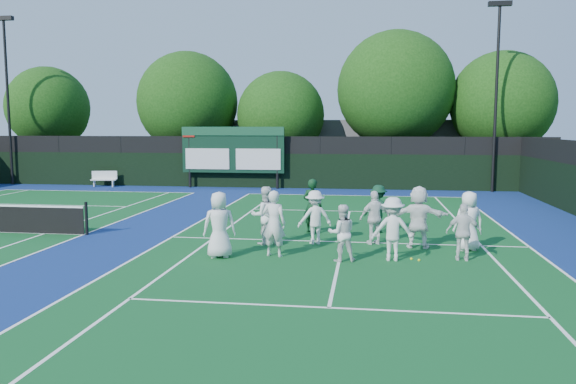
# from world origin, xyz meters

# --- Properties ---
(ground) EXTENTS (120.00, 120.00, 0.00)m
(ground) POSITION_xyz_m (0.00, 0.00, 0.00)
(ground) COLOR #17360E
(ground) RESTS_ON ground
(court_apron) EXTENTS (34.00, 32.00, 0.01)m
(court_apron) POSITION_xyz_m (-6.00, 1.00, 0.00)
(court_apron) COLOR navy
(court_apron) RESTS_ON ground
(near_court) EXTENTS (11.05, 23.85, 0.01)m
(near_court) POSITION_xyz_m (0.00, 1.00, 0.01)
(near_court) COLOR #105121
(near_court) RESTS_ON ground
(back_fence) EXTENTS (34.00, 0.08, 3.00)m
(back_fence) POSITION_xyz_m (-6.00, 16.00, 1.36)
(back_fence) COLOR black
(back_fence) RESTS_ON ground
(scoreboard) EXTENTS (6.00, 0.21, 3.55)m
(scoreboard) POSITION_xyz_m (-7.01, 15.59, 2.19)
(scoreboard) COLOR black
(scoreboard) RESTS_ON ground
(clubhouse) EXTENTS (18.00, 6.00, 4.00)m
(clubhouse) POSITION_xyz_m (-2.00, 24.00, 2.00)
(clubhouse) COLOR #5D5D62
(clubhouse) RESTS_ON ground
(light_pole_left) EXTENTS (1.20, 0.30, 10.12)m
(light_pole_left) POSITION_xyz_m (-21.00, 15.70, 6.30)
(light_pole_left) COLOR black
(light_pole_left) RESTS_ON ground
(light_pole_right) EXTENTS (1.20, 0.30, 10.12)m
(light_pole_right) POSITION_xyz_m (7.50, 15.70, 6.30)
(light_pole_right) COLOR black
(light_pole_right) RESTS_ON ground
(bench) EXTENTS (1.52, 0.71, 0.93)m
(bench) POSITION_xyz_m (-14.83, 15.37, 0.50)
(bench) COLOR white
(bench) RESTS_ON ground
(tree_a) EXTENTS (5.45, 5.45, 7.57)m
(tree_a) POSITION_xyz_m (-20.55, 19.58, 4.70)
(tree_a) COLOR black
(tree_a) RESTS_ON ground
(tree_b) EXTENTS (6.50, 6.50, 8.39)m
(tree_b) POSITION_xyz_m (-10.78, 19.58, 4.97)
(tree_b) COLOR black
(tree_b) RESTS_ON ground
(tree_c) EXTENTS (5.55, 5.55, 7.05)m
(tree_c) POSITION_xyz_m (-4.65, 19.58, 4.13)
(tree_c) COLOR black
(tree_c) RESTS_ON ground
(tree_d) EXTENTS (7.17, 7.17, 9.42)m
(tree_d) POSITION_xyz_m (2.51, 19.58, 5.64)
(tree_d) COLOR black
(tree_d) RESTS_ON ground
(tree_e) EXTENTS (6.18, 6.18, 8.07)m
(tree_e) POSITION_xyz_m (8.81, 19.58, 4.82)
(tree_e) COLOR black
(tree_e) RESTS_ON ground
(tennis_ball_0) EXTENTS (0.07, 0.07, 0.07)m
(tennis_ball_0) POSITION_xyz_m (-3.80, 0.52, 0.03)
(tennis_ball_0) COLOR yellow
(tennis_ball_0) RESTS_ON ground
(tennis_ball_1) EXTENTS (0.07, 0.07, 0.07)m
(tennis_ball_1) POSITION_xyz_m (1.84, 4.05, 0.03)
(tennis_ball_1) COLOR yellow
(tennis_ball_1) RESTS_ON ground
(tennis_ball_2) EXTENTS (0.07, 0.07, 0.07)m
(tennis_ball_2) POSITION_xyz_m (1.91, -1.08, 0.03)
(tennis_ball_2) COLOR yellow
(tennis_ball_2) RESTS_ON ground
(tennis_ball_3) EXTENTS (0.07, 0.07, 0.07)m
(tennis_ball_3) POSITION_xyz_m (-2.32, 2.79, 0.03)
(tennis_ball_3) COLOR yellow
(tennis_ball_3) RESTS_ON ground
(tennis_ball_4) EXTENTS (0.07, 0.07, 0.07)m
(tennis_ball_4) POSITION_xyz_m (1.13, 3.73, 0.03)
(tennis_ball_4) COLOR yellow
(tennis_ball_4) RESTS_ON ground
(tennis_ball_5) EXTENTS (0.07, 0.07, 0.07)m
(tennis_ball_5) POSITION_xyz_m (2.10, -1.20, 0.03)
(tennis_ball_5) COLOR yellow
(tennis_ball_5) RESTS_ON ground
(player_front_0) EXTENTS (1.01, 0.80, 1.81)m
(player_front_0) POSITION_xyz_m (-3.23, -1.52, 0.91)
(player_front_0) COLOR white
(player_front_0) RESTS_ON ground
(player_front_1) EXTENTS (0.73, 0.54, 1.83)m
(player_front_1) POSITION_xyz_m (-1.80, -1.16, 0.91)
(player_front_1) COLOR silver
(player_front_1) RESTS_ON ground
(player_front_2) EXTENTS (0.84, 0.72, 1.52)m
(player_front_2) POSITION_xyz_m (0.06, -1.48, 0.76)
(player_front_2) COLOR white
(player_front_2) RESTS_ON ground
(player_front_3) EXTENTS (1.12, 0.67, 1.70)m
(player_front_3) POSITION_xyz_m (1.39, -1.21, 0.85)
(player_front_3) COLOR silver
(player_front_3) RESTS_ON ground
(player_front_4) EXTENTS (0.94, 0.48, 1.53)m
(player_front_4) POSITION_xyz_m (3.25, -0.95, 0.77)
(player_front_4) COLOR white
(player_front_4) RESTS_ON ground
(player_back_0) EXTENTS (1.04, 0.94, 1.76)m
(player_back_0) POSITION_xyz_m (-2.33, 0.39, 0.88)
(player_back_0) COLOR white
(player_back_0) RESTS_ON ground
(player_back_1) EXTENTS (1.21, 0.97, 1.63)m
(player_back_1) POSITION_xyz_m (-0.84, 0.63, 0.82)
(player_back_1) COLOR white
(player_back_1) RESTS_ON ground
(player_back_2) EXTENTS (1.04, 0.74, 1.64)m
(player_back_2) POSITION_xyz_m (0.95, 0.82, 0.82)
(player_back_2) COLOR white
(player_back_2) RESTS_ON ground
(player_back_3) EXTENTS (1.75, 0.72, 1.84)m
(player_back_3) POSITION_xyz_m (2.21, 0.49, 0.92)
(player_back_3) COLOR white
(player_back_3) RESTS_ON ground
(player_back_4) EXTENTS (0.93, 0.69, 1.72)m
(player_back_4) POSITION_xyz_m (3.60, 0.32, 0.86)
(player_back_4) COLOR white
(player_back_4) RESTS_ON ground
(coach_left) EXTENTS (0.77, 0.62, 1.83)m
(coach_left) POSITION_xyz_m (-1.09, 2.41, 0.91)
(coach_left) COLOR #0E361A
(coach_left) RESTS_ON ground
(coach_right) EXTENTS (1.19, 0.96, 1.61)m
(coach_right) POSITION_xyz_m (1.09, 2.73, 0.81)
(coach_right) COLOR #0F3821
(coach_right) RESTS_ON ground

